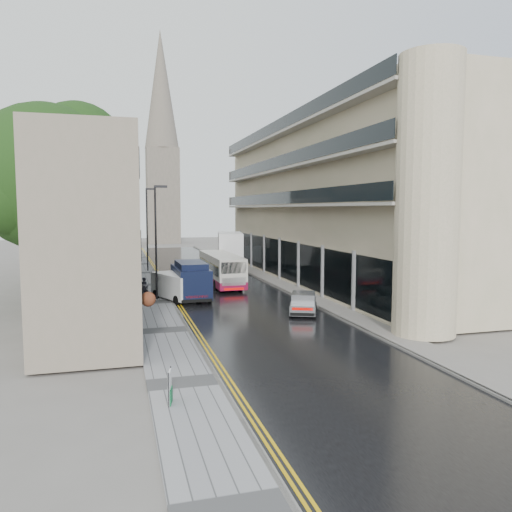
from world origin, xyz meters
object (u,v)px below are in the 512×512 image
lamp_post_near (156,243)px  estate_sign (170,387)px  lamp_post_far (147,230)px  white_lorry (220,254)px  navy_van (180,284)px  tree_near (47,203)px  tree_far (70,212)px  silver_hatchback (291,306)px  white_van (177,291)px  pedestrian (144,288)px  cream_bus (216,274)px

lamp_post_near → estate_sign: size_ratio=7.34×
lamp_post_far → white_lorry: bearing=-22.7°
estate_sign → navy_van: bearing=94.3°
white_lorry → estate_sign: size_ratio=7.19×
tree_near → lamp_post_near: (7.02, 0.32, -2.80)m
tree_far → tree_near: bearing=-91.3°
tree_far → silver_hatchback: bearing=-55.4°
tree_near → lamp_post_far: (7.39, 17.40, -2.55)m
white_van → pedestrian: bearing=105.8°
navy_van → white_van: bearing=-137.9°
silver_hatchback → cream_bus: bearing=125.3°
white_van → estate_sign: 17.77m
cream_bus → white_van: cream_bus is taller
tree_near → silver_hatchback: tree_near is taller
estate_sign → pedestrian: bearing=101.8°
pedestrian → estate_sign: size_ratio=1.40×
tree_near → silver_hatchback: 17.39m
silver_hatchback → white_van: (-6.22, 5.73, 0.33)m
cream_bus → lamp_post_far: bearing=108.4°
cream_bus → pedestrian: bearing=-153.9°
tree_near → estate_sign: 21.18m
white_van → lamp_post_near: lamp_post_near is taller
lamp_post_near → white_lorry: bearing=60.4°
tree_near → estate_sign: size_ratio=12.67×
tree_far → estate_sign: bearing=-80.1°
cream_bus → estate_sign: bearing=-104.6°
cream_bus → white_lorry: bearing=76.5°
white_van → lamp_post_far: (-0.81, 19.12, 3.38)m
white_lorry → white_van: (-6.00, -14.85, -1.08)m
navy_van → estate_sign: 18.08m
white_lorry → silver_hatchback: white_lorry is taller
silver_hatchback → lamp_post_far: 26.09m
estate_sign → tree_near: bearing=119.4°
tree_near → silver_hatchback: size_ratio=3.95×
tree_far → navy_van: tree_far is taller
tree_far → lamp_post_near: tree_far is taller
tree_far → navy_van: bearing=-60.5°
lamp_post_far → navy_van: bearing=-77.3°
white_lorry → pedestrian: bearing=-113.0°
white_van → pedestrian: (-2.06, 2.57, -0.12)m
white_van → cream_bus: bearing=32.6°
lamp_post_far → estate_sign: lamp_post_far is taller
white_lorry → silver_hatchback: 20.63m
silver_hatchback → lamp_post_far: size_ratio=0.41×
cream_bus → navy_van: navy_van is taller
cream_bus → lamp_post_near: (-4.92, -3.38, 2.79)m
tree_near → tree_far: tree_near is taller
cream_bus → lamp_post_near: lamp_post_near is taller
lamp_post_far → white_van: bearing=-78.2°
white_lorry → silver_hatchback: (0.22, -20.58, -1.41)m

